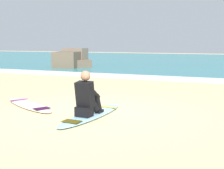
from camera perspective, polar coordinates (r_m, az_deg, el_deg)
ground_plane at (r=7.32m, az=-3.02°, el=-5.05°), size 80.00×80.00×0.00m
sea at (r=27.32m, az=17.00°, el=4.06°), size 80.00×28.00×0.10m
breaking_foam at (r=13.85m, az=10.16°, el=1.10°), size 80.00×0.90×0.11m
surfboard_main at (r=6.95m, az=-3.63°, el=-5.45°), size 0.60×2.57×0.08m
surfer_seated at (r=6.69m, az=-4.55°, el=-2.48°), size 0.39×0.71×0.95m
surfboard_spare_near at (r=8.26m, az=-14.75°, el=-3.58°), size 2.30×1.57×0.08m
rock_outcrop_distant at (r=19.46m, az=-7.31°, el=4.37°), size 2.20×2.53×1.24m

